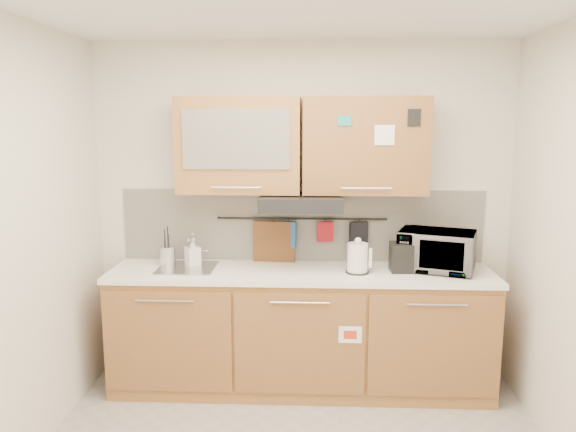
{
  "coord_description": "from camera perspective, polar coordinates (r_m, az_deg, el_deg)",
  "views": [
    {
      "loc": [
        0.09,
        -2.82,
        2.02
      ],
      "look_at": [
        -0.09,
        1.05,
        1.35
      ],
      "focal_mm": 35.0,
      "sensor_mm": 36.0,
      "label": 1
    }
  ],
  "objects": [
    {
      "name": "microwave",
      "position": [
        4.27,
        14.84,
        -3.42
      ],
      "size": [
        0.62,
        0.52,
        0.29
      ],
      "primitive_type": "imported",
      "rotation": [
        0.0,
        0.0,
        -0.34
      ],
      "color": "#999999",
      "rests_on": "countertop"
    },
    {
      "name": "base_cabinet",
      "position": [
        4.32,
        1.28,
        -12.11
      ],
      "size": [
        2.8,
        0.64,
        0.88
      ],
      "color": "#B0843E",
      "rests_on": "floor"
    },
    {
      "name": "range_hood",
      "position": [
        4.11,
        1.35,
        1.43
      ],
      "size": [
        0.6,
        0.46,
        0.1
      ],
      "primitive_type": "cube",
      "color": "black",
      "rests_on": "upper_cabinets"
    },
    {
      "name": "utensil_rail",
      "position": [
        4.33,
        1.4,
        -0.28
      ],
      "size": [
        1.3,
        0.02,
        0.02
      ],
      "primitive_type": "cylinder",
      "rotation": [
        0.0,
        1.57,
        0.0
      ],
      "color": "black",
      "rests_on": "backsplash"
    },
    {
      "name": "toaster",
      "position": [
        4.2,
        12.24,
        -4.08
      ],
      "size": [
        0.28,
        0.17,
        0.21
      ],
      "rotation": [
        0.0,
        0.0,
        0.03
      ],
      "color": "black",
      "rests_on": "countertop"
    },
    {
      "name": "sink",
      "position": [
        4.27,
        -10.19,
        -5.19
      ],
      "size": [
        0.42,
        0.4,
        0.26
      ],
      "color": "silver",
      "rests_on": "countertop"
    },
    {
      "name": "oven_mitt",
      "position": [
        4.35,
        0.07,
        -1.86
      ],
      "size": [
        0.12,
        0.07,
        0.2
      ],
      "primitive_type": "cube",
      "rotation": [
        0.0,
        0.0,
        -0.33
      ],
      "color": "#1F4F91",
      "rests_on": "utensil_rail"
    },
    {
      "name": "countertop",
      "position": [
        4.16,
        1.31,
        -5.8
      ],
      "size": [
        2.82,
        0.62,
        0.04
      ],
      "primitive_type": "cube",
      "color": "white",
      "rests_on": "base_cabinet"
    },
    {
      "name": "dark_pouch",
      "position": [
        4.36,
        7.18,
        -2.05
      ],
      "size": [
        0.15,
        0.07,
        0.22
      ],
      "primitive_type": "cube",
      "rotation": [
        0.0,
        0.0,
        0.24
      ],
      "color": "black",
      "rests_on": "utensil_rail"
    },
    {
      "name": "kettle",
      "position": [
        4.09,
        7.1,
        -4.34
      ],
      "size": [
        0.19,
        0.18,
        0.26
      ],
      "rotation": [
        0.0,
        0.0,
        -0.24
      ],
      "color": "silver",
      "rests_on": "countertop"
    },
    {
      "name": "utensil_crock",
      "position": [
        4.36,
        -12.12,
        -3.96
      ],
      "size": [
        0.12,
        0.12,
        0.3
      ],
      "rotation": [
        0.0,
        0.0,
        0.04
      ],
      "color": "silver",
      "rests_on": "countertop"
    },
    {
      "name": "cutting_board",
      "position": [
        4.37,
        -1.47,
        -3.11
      ],
      "size": [
        0.32,
        0.05,
        0.4
      ],
      "primitive_type": "cube",
      "rotation": [
        0.0,
        0.0,
        -0.07
      ],
      "color": "brown",
      "rests_on": "utensil_rail"
    },
    {
      "name": "upper_cabinets",
      "position": [
        4.14,
        1.33,
        7.2
      ],
      "size": [
        1.82,
        0.37,
        0.7
      ],
      "color": "#B0843E",
      "rests_on": "wall_back"
    },
    {
      "name": "pot_holder",
      "position": [
        4.34,
        3.81,
        -1.6
      ],
      "size": [
        0.13,
        0.04,
        0.16
      ],
      "primitive_type": "cube",
      "rotation": [
        0.0,
        0.0,
        0.19
      ],
      "color": "#AB1620",
      "rests_on": "utensil_rail"
    },
    {
      "name": "soap_bottle",
      "position": [
        4.31,
        -9.66,
        -3.62
      ],
      "size": [
        0.14,
        0.14,
        0.22
      ],
      "primitive_type": "imported",
      "rotation": [
        0.0,
        0.0,
        0.62
      ],
      "color": "#999999",
      "rests_on": "countertop"
    },
    {
      "name": "wall_back",
      "position": [
        4.38,
        1.42,
        0.35
      ],
      "size": [
        3.2,
        0.0,
        3.2
      ],
      "primitive_type": "plane",
      "rotation": [
        1.57,
        0.0,
        0.0
      ],
      "color": "silver",
      "rests_on": "ground"
    },
    {
      "name": "backsplash",
      "position": [
        4.38,
        1.41,
        -0.96
      ],
      "size": [
        2.8,
        0.02,
        0.56
      ],
      "primitive_type": "cube",
      "color": "silver",
      "rests_on": "countertop"
    }
  ]
}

